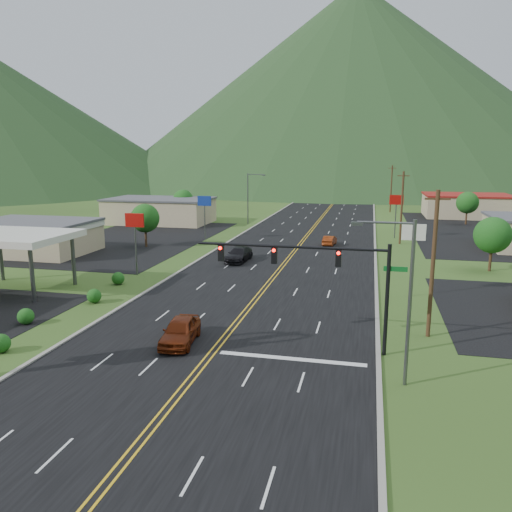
% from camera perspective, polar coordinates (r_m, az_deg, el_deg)
% --- Properties ---
extents(ground, '(500.00, 500.00, 0.00)m').
position_cam_1_polar(ground, '(22.32, -15.10, -22.13)').
color(ground, '#294016').
rests_on(ground, ground).
extents(road, '(20.00, 460.00, 0.04)m').
position_cam_1_polar(road, '(22.32, -15.10, -22.13)').
color(road, black).
rests_on(road, ground).
extents(curb_east, '(0.30, 460.00, 0.14)m').
position_cam_1_polar(curb_east, '(20.33, 14.26, -25.83)').
color(curb_east, gray).
rests_on(curb_east, ground).
extents(traffic_signal, '(13.10, 0.43, 7.00)m').
position_cam_1_polar(traffic_signal, '(31.12, 7.50, -1.38)').
color(traffic_signal, black).
rests_on(traffic_signal, ground).
extents(streetlight_east, '(3.28, 0.25, 9.00)m').
position_cam_1_polar(streetlight_east, '(27.22, 16.57, -3.97)').
color(streetlight_east, '#59595E').
rests_on(streetlight_east, ground).
extents(streetlight_west, '(3.28, 0.25, 9.00)m').
position_cam_1_polar(streetlight_west, '(89.01, -0.74, 6.98)').
color(streetlight_west, '#59595E').
rests_on(streetlight_west, ground).
extents(gas_canopy, '(10.00, 8.00, 5.30)m').
position_cam_1_polar(gas_canopy, '(49.91, -26.06, 1.87)').
color(gas_canopy, white).
rests_on(gas_canopy, ground).
extents(building_west_mid, '(14.40, 10.40, 4.10)m').
position_cam_1_polar(building_west_mid, '(68.85, -24.10, 2.19)').
color(building_west_mid, '#C0B385').
rests_on(building_west_mid, ground).
extents(building_west_far, '(18.40, 11.40, 4.50)m').
position_cam_1_polar(building_west_far, '(92.63, -10.93, 5.13)').
color(building_west_far, '#C0B385').
rests_on(building_west_far, ground).
extents(building_east_far, '(16.40, 12.40, 4.50)m').
position_cam_1_polar(building_east_far, '(108.33, 22.92, 5.33)').
color(building_east_far, '#C0B385').
rests_on(building_east_far, ground).
extents(pole_sign_west_a, '(2.00, 0.18, 6.40)m').
position_cam_1_polar(pole_sign_west_a, '(52.23, -13.68, 3.30)').
color(pole_sign_west_a, '#59595E').
rests_on(pole_sign_west_a, ground).
extents(pole_sign_west_b, '(2.00, 0.18, 6.40)m').
position_cam_1_polar(pole_sign_west_b, '(72.43, -5.91, 5.77)').
color(pole_sign_west_b, '#59595E').
rests_on(pole_sign_west_b, ground).
extents(pole_sign_east_a, '(2.00, 0.18, 6.40)m').
position_cam_1_polar(pole_sign_east_a, '(44.96, 17.53, 1.80)').
color(pole_sign_east_a, '#59595E').
rests_on(pole_sign_east_a, ground).
extents(pole_sign_east_b, '(2.00, 0.18, 6.40)m').
position_cam_1_polar(pole_sign_east_b, '(76.65, 15.74, 5.72)').
color(pole_sign_east_b, '#59595E').
rests_on(pole_sign_east_b, ground).
extents(tree_west_a, '(3.84, 3.84, 5.82)m').
position_cam_1_polar(tree_west_a, '(68.36, -12.57, 4.24)').
color(tree_west_a, '#382314').
rests_on(tree_west_a, ground).
extents(tree_west_b, '(3.84, 3.84, 5.82)m').
position_cam_1_polar(tree_west_b, '(95.00, -8.33, 6.36)').
color(tree_west_b, '#382314').
rests_on(tree_west_b, ground).
extents(tree_east_a, '(3.84, 3.84, 5.82)m').
position_cam_1_polar(tree_east_a, '(58.25, 25.42, 2.17)').
color(tree_east_a, '#382314').
rests_on(tree_east_a, ground).
extents(tree_east_b, '(3.84, 3.84, 5.82)m').
position_cam_1_polar(tree_east_b, '(96.06, 23.01, 5.63)').
color(tree_east_b, '#382314').
rests_on(tree_east_b, ground).
extents(utility_pole_a, '(1.60, 0.28, 10.00)m').
position_cam_1_polar(utility_pole_a, '(35.21, 19.57, -0.79)').
color(utility_pole_a, '#382314').
rests_on(utility_pole_a, ground).
extents(utility_pole_b, '(1.60, 0.28, 10.00)m').
position_cam_1_polar(utility_pole_b, '(71.70, 16.32, 5.37)').
color(utility_pole_b, '#382314').
rests_on(utility_pole_b, ground).
extents(utility_pole_c, '(1.60, 0.28, 10.00)m').
position_cam_1_polar(utility_pole_c, '(111.53, 15.20, 7.47)').
color(utility_pole_c, '#382314').
rests_on(utility_pole_c, ground).
extents(utility_pole_d, '(1.60, 0.28, 10.00)m').
position_cam_1_polar(utility_pole_d, '(151.45, 14.66, 8.46)').
color(utility_pole_d, '#382314').
rests_on(utility_pole_d, ground).
extents(mountain_n, '(220.00, 220.00, 85.00)m').
position_cam_1_polar(mountain_n, '(238.34, 11.17, 18.61)').
color(mountain_n, '#183317').
rests_on(mountain_n, ground).
extents(car_red_near, '(2.55, 5.15, 1.69)m').
position_cam_1_polar(car_red_near, '(33.45, -8.65, -8.51)').
color(car_red_near, maroon).
rests_on(car_red_near, ground).
extents(car_dark_mid, '(2.55, 5.57, 1.58)m').
position_cam_1_polar(car_dark_mid, '(58.02, -1.98, 0.14)').
color(car_dark_mid, black).
rests_on(car_dark_mid, ground).
extents(car_red_far, '(1.76, 4.09, 1.31)m').
position_cam_1_polar(car_red_far, '(69.02, 8.40, 1.74)').
color(car_red_far, maroon).
rests_on(car_red_far, ground).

